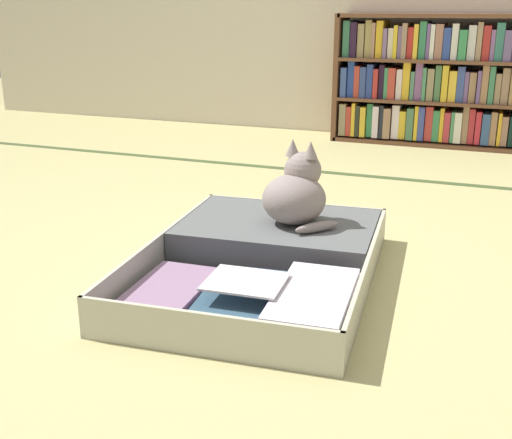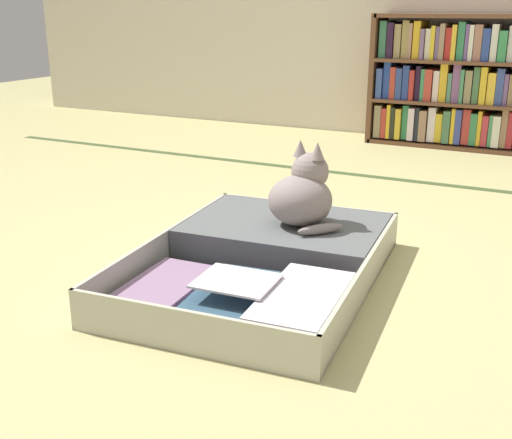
{
  "view_description": "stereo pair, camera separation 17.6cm",
  "coord_description": "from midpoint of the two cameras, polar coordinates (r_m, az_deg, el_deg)",
  "views": [
    {
      "loc": [
        0.59,
        -1.78,
        0.8
      ],
      "look_at": [
        -0.06,
        -0.08,
        0.2
      ],
      "focal_mm": 45.04,
      "sensor_mm": 36.0,
      "label": 1
    },
    {
      "loc": [
        0.75,
        -1.71,
        0.8
      ],
      "look_at": [
        -0.06,
        -0.08,
        0.2
      ],
      "focal_mm": 45.04,
      "sensor_mm": 36.0,
      "label": 2
    }
  ],
  "objects": [
    {
      "name": "black_cat",
      "position": [
        2.11,
        6.61,
        2.15
      ],
      "size": [
        0.29,
        0.26,
        0.27
      ],
      "color": "gray",
      "rests_on": "open_suitcase"
    },
    {
      "name": "bookshelf",
      "position": [
        4.03,
        20.9,
        11.07
      ],
      "size": [
        1.33,
        0.28,
        0.76
      ],
      "color": "brown",
      "rests_on": "ground_plane"
    },
    {
      "name": "ground_plane",
      "position": [
        2.03,
        4.95,
        -4.88
      ],
      "size": [
        10.0,
        10.0,
        0.0
      ],
      "primitive_type": "plane",
      "color": "tan"
    },
    {
      "name": "open_suitcase",
      "position": [
        2.02,
        3.86,
        -3.45
      ],
      "size": [
        0.74,
        1.01,
        0.12
      ],
      "color": "beige",
      "rests_on": "ground_plane"
    },
    {
      "name": "tatami_border",
      "position": [
        3.22,
        13.61,
        3.52
      ],
      "size": [
        4.8,
        0.05,
        0.0
      ],
      "color": "#3F502A",
      "rests_on": "ground_plane"
    }
  ]
}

